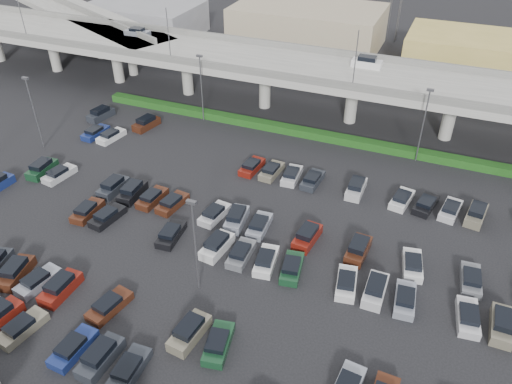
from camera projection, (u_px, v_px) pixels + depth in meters
ground at (234, 238)px, 53.89m from camera, size 280.00×280.00×0.00m
overpass at (320, 73)px, 74.31m from camera, size 150.00×13.00×15.80m
on_ramp at (84, 17)px, 98.92m from camera, size 50.93×30.13×8.80m
hedge at (305, 132)px, 72.57m from camera, size 66.00×1.60×1.10m
parked_cars at (211, 252)px, 51.11m from camera, size 63.04×41.64×1.67m
light_poles at (205, 172)px, 53.14m from camera, size 66.90×48.38×10.30m
distant_buildings at (427, 45)px, 94.85m from camera, size 138.00×24.00×9.00m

